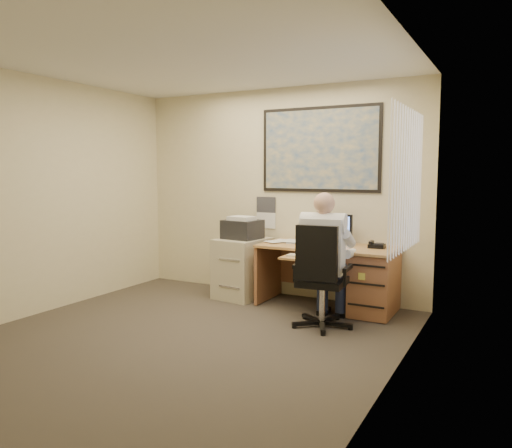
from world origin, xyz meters
The scene contains 8 objects.
room_shell centered at (0.00, 0.00, 1.35)m, with size 4.00×4.50×2.70m.
desk centered at (1.18, 1.90, 0.44)m, with size 1.60×0.97×1.11m.
world_map centered at (0.59, 2.23, 1.90)m, with size 1.56×0.03×1.06m, color #1E4C93.
wall_calendar centered at (-0.16, 2.24, 1.08)m, with size 0.28×0.01×0.42m, color white.
window_blinds centered at (1.97, 0.80, 1.55)m, with size 0.06×1.40×1.30m, color beige, non-canonical shape.
filing_cabinet centered at (-0.30, 1.85, 0.45)m, with size 0.63×0.72×1.06m.
office_chair centered at (1.05, 1.11, 0.32)m, with size 0.70×0.70×1.09m.
person centered at (1.05, 1.19, 0.71)m, with size 0.59×0.85×1.41m, color white, non-canonical shape.
Camera 1 is at (2.84, -3.69, 1.62)m, focal length 35.00 mm.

